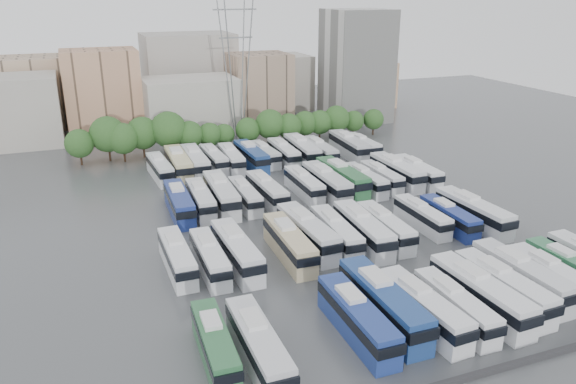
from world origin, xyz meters
name	(u,v)px	position (x,y,z in m)	size (l,w,h in m)	color
ground	(329,227)	(0.00, 0.00, 0.00)	(220.00, 220.00, 0.00)	#424447
parapet	(494,370)	(0.00, -33.00, 0.25)	(56.00, 0.50, 0.50)	#2D2D30
tree_line	(219,129)	(-4.32, 42.13, 4.38)	(65.78, 7.71, 8.72)	black
city_buildings	(174,89)	(-7.46, 71.86, 7.87)	(102.00, 35.00, 20.00)	#9E998E
apartment_tower	(356,66)	(34.00, 58.00, 13.00)	(14.00, 14.00, 26.00)	silver
electricity_pylon	(236,50)	(2.00, 50.00, 18.66)	(9.00, 6.91, 33.83)	slate
bus_r0_s0	(215,344)	(-21.50, -22.95, 1.68)	(2.84, 11.01, 3.43)	#2C673B
bus_r0_s1	(259,346)	(-18.15, -24.80, 1.88)	(2.73, 12.21, 3.83)	silver
bus_r0_s4	(357,318)	(-8.37, -24.09, 1.91)	(2.81, 12.41, 3.89)	navy
bus_r0_s5	(383,302)	(-4.91, -22.83, 2.11)	(3.00, 13.69, 4.29)	navy
bus_r0_s6	(423,308)	(-1.67, -24.73, 1.88)	(3.27, 12.30, 3.82)	white
bus_r0_s7	(455,305)	(1.62, -25.29, 1.73)	(2.54, 11.26, 3.53)	white
bus_r0_s8	(480,294)	(5.00, -24.71, 2.01)	(3.34, 13.12, 4.09)	silver
bus_r0_s9	(503,287)	(8.18, -24.28, 1.92)	(3.26, 12.57, 3.91)	silver
bus_r0_s10	(521,276)	(11.55, -23.15, 1.96)	(3.17, 12.80, 3.99)	silver
bus_r0_s11	(552,277)	(14.75, -24.23, 1.76)	(2.53, 11.42, 3.58)	silver
bus_r0_s12	(570,268)	(18.09, -23.37, 1.71)	(2.64, 11.18, 3.49)	#2F6F48
bus_r1_s0	(177,257)	(-21.47, -5.32, 1.79)	(2.60, 11.61, 3.64)	white
bus_r1_s1	(210,257)	(-18.03, -6.79, 1.75)	(2.61, 11.41, 3.57)	white
bus_r1_s2	(237,251)	(-14.80, -6.58, 1.97)	(3.09, 12.82, 4.00)	silver
bus_r1_s4	(289,243)	(-8.37, -6.79, 1.95)	(3.12, 12.73, 3.97)	#C8B689
bus_r1_s5	(307,232)	(-5.16, -4.77, 2.04)	(3.50, 13.37, 4.16)	silver
bus_r1_s6	(336,232)	(-1.73, -5.80, 1.84)	(3.22, 12.09, 3.76)	silver
bus_r1_s7	(363,229)	(1.67, -6.48, 2.00)	(3.49, 13.14, 4.08)	silver
bus_r1_s8	(385,227)	(4.90, -6.40, 1.82)	(2.86, 11.87, 3.71)	silver
bus_r1_s10	(422,216)	(11.58, -4.80, 1.66)	(2.43, 10.82, 3.39)	silver
bus_r1_s11	(449,217)	(14.81, -6.30, 1.70)	(2.57, 11.06, 3.46)	navy
bus_r1_s12	(473,212)	(18.38, -6.75, 2.01)	(3.48, 13.19, 4.10)	silver
bus_r2_s1	(179,203)	(-18.08, 11.32, 1.94)	(3.12, 12.64, 3.94)	navy
bus_r2_s2	(201,199)	(-14.88, 11.85, 1.82)	(3.02, 11.89, 3.70)	silver
bus_r2_s3	(221,194)	(-11.70, 12.23, 2.08)	(3.48, 13.64, 4.25)	silver
bus_r2_s4	(245,195)	(-8.37, 11.35, 1.71)	(2.50, 11.11, 3.48)	silver
bus_r2_s5	(267,191)	(-4.84, 11.65, 1.88)	(3.03, 12.27, 3.83)	silver
bus_r2_s7	(304,184)	(1.65, 12.67, 1.78)	(2.63, 11.60, 3.63)	silver
bus_r2_s8	(326,182)	(4.90, 11.45, 2.06)	(2.95, 13.40, 4.20)	silver
bus_r2_s9	(342,177)	(8.27, 12.74, 2.11)	(3.40, 13.76, 4.29)	#2D6A3C
bus_r2_s10	(365,180)	(11.58, 11.29, 1.73)	(2.80, 11.33, 3.53)	silver
bus_r2_s11	(381,177)	(14.89, 11.84, 1.68)	(2.47, 10.91, 3.42)	silver
bus_r2_s12	(397,171)	(18.18, 12.54, 2.03)	(3.07, 13.21, 4.13)	silver
bus_r2_s13	(417,172)	(21.50, 11.59, 1.85)	(2.79, 12.02, 3.76)	silver
bus_r3_s1	(160,168)	(-18.01, 28.86, 1.81)	(3.16, 11.83, 3.68)	silver
bus_r3_s2	(178,164)	(-14.73, 29.67, 2.09)	(3.18, 13.61, 4.25)	beige
bus_r3_s3	(195,162)	(-11.76, 29.85, 2.05)	(3.13, 13.34, 4.17)	silver
bus_r3_s4	(214,159)	(-8.13, 31.26, 1.78)	(2.81, 11.62, 3.63)	silver
bus_r3_s5	(231,158)	(-5.16, 30.23, 1.83)	(3.15, 12.00, 3.73)	silver
bus_r3_s6	(251,156)	(-1.50, 29.99, 1.97)	(3.14, 12.84, 4.01)	navy
bus_r3_s7	(264,154)	(1.45, 31.23, 1.70)	(2.96, 11.16, 3.47)	silver
bus_r3_s8	(284,153)	(4.80, 30.08, 1.88)	(3.03, 12.25, 3.82)	silver
bus_r3_s9	(302,150)	(8.35, 29.81, 2.11)	(3.65, 13.83, 4.30)	silver
bus_r3_s10	(320,151)	(11.56, 28.94, 1.88)	(2.87, 12.24, 3.83)	silver
bus_r3_s12	(349,146)	(18.02, 29.57, 2.08)	(3.54, 13.62, 4.24)	silver
bus_r3_s13	(363,145)	(21.25, 30.05, 1.71)	(2.63, 11.12, 3.47)	silver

